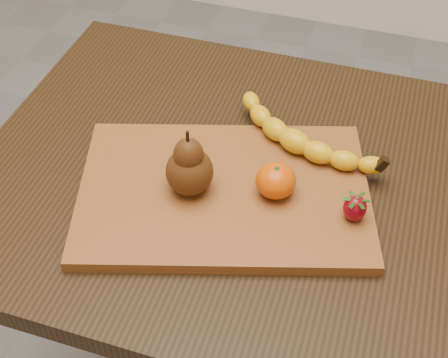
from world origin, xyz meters
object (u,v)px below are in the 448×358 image
(pear, at_px, (189,162))
(mandarin, at_px, (276,181))
(cutting_board, at_px, (224,192))
(table, at_px, (275,221))

(pear, height_order, mandarin, pear)
(cutting_board, bearing_deg, mandarin, -6.11)
(cutting_board, relative_size, mandarin, 7.28)
(pear, bearing_deg, cutting_board, 17.90)
(table, bearing_deg, cutting_board, -141.21)
(cutting_board, distance_m, mandarin, 0.09)
(mandarin, bearing_deg, cutting_board, -169.44)
(table, relative_size, pear, 8.77)
(table, height_order, pear, pear)
(pear, bearing_deg, table, 31.36)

